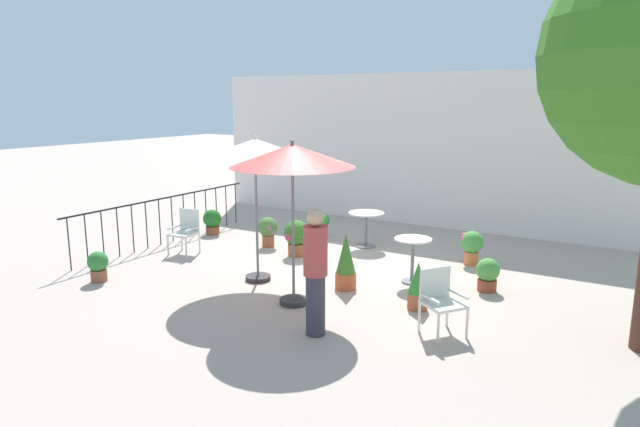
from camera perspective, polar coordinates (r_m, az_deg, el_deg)
The scene contains 19 objects.
ground_plane at distance 10.29m, azimuth -0.23°, elevation -5.85°, with size 60.00×60.00×0.00m, color #B09E91.
villa_facade at distance 14.06m, azimuth 9.71°, elevation 6.48°, with size 11.30×0.30×3.73m, color white.
terrace_railing at distance 12.52m, azimuth -15.59°, elevation 0.10°, with size 0.03×5.09×1.01m.
patio_umbrella_0 at distance 8.17m, azimuth -2.86°, elevation 5.75°, with size 1.87×1.87×2.52m.
patio_umbrella_1 at distance 9.36m, azimuth -6.68°, elevation 6.34°, with size 2.11×2.11×2.51m.
cafe_table_0 at distance 9.61m, azimuth 9.50°, elevation -3.95°, with size 0.64×0.64×0.78m.
cafe_table_1 at distance 11.81m, azimuth 4.76°, elevation -0.96°, with size 0.76×0.76×0.75m.
patio_chair_0 at distance 11.62m, azimuth -13.61°, elevation -1.54°, with size 0.54×0.55×0.90m.
patio_chair_1 at distance 7.66m, azimuth 12.23°, elevation -8.37°, with size 0.67×0.67×0.88m.
potted_plant_0 at distance 11.87m, azimuth -5.35°, elevation -1.65°, with size 0.42×0.42×0.64m.
potted_plant_1 at distance 9.21m, azimuth 2.66°, elevation -5.04°, with size 0.35×0.35×0.94m.
potted_plant_2 at distance 8.47m, azimuth 10.02°, elevation -7.32°, with size 0.31×0.31×0.73m.
potted_plant_3 at distance 12.61m, azimuth 0.29°, elevation -1.09°, with size 0.30×0.30×0.54m.
potted_plant_4 at distance 9.55m, azimuth 16.84°, elevation -5.95°, with size 0.38×0.38×0.55m.
potted_plant_5 at distance 13.18m, azimuth -11.00°, elevation -0.75°, with size 0.42×0.42×0.58m.
potted_plant_6 at distance 10.94m, azimuth 15.30°, elevation -3.14°, with size 0.43×0.43×0.65m.
potted_plant_7 at distance 11.15m, azimuth -2.41°, elevation -2.33°, with size 0.52×0.54×0.72m.
potted_plant_8 at distance 10.33m, azimuth -21.84°, elevation -4.95°, with size 0.35×0.35×0.53m.
standing_person at distance 7.31m, azimuth -0.47°, elevation -5.91°, with size 0.40×0.40×1.71m.
Camera 1 is at (5.09, -8.39, 3.09)m, focal length 31.16 mm.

